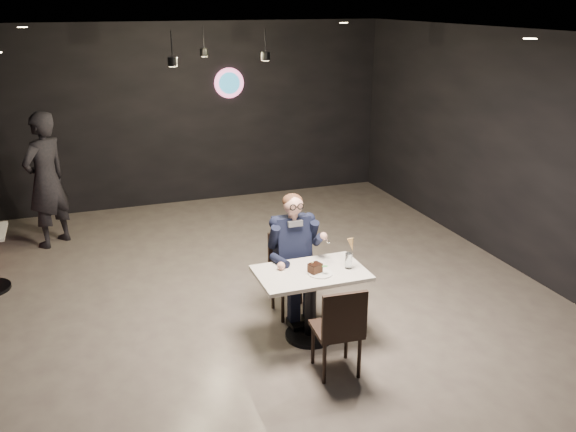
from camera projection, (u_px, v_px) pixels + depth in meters
name	position (u px, v px, depth m)	size (l,w,h in m)	color
floor	(266.00, 322.00, 6.65)	(9.00, 9.00, 0.00)	gray
wall_sign	(229.00, 83.00, 10.19)	(0.50, 0.06, 0.50)	pink
pendant_lights	(214.00, 38.00, 7.45)	(1.40, 1.20, 0.36)	black
main_table	(310.00, 304.00, 6.25)	(1.10, 0.70, 0.75)	white
chair_far	(292.00, 275.00, 6.71)	(0.42, 0.46, 0.92)	black
chair_near	(336.00, 327.00, 5.64)	(0.42, 0.46, 0.92)	black
seated_man	(292.00, 254.00, 6.62)	(0.60, 0.80, 1.44)	black
dessert_plate	(320.00, 273.00, 6.05)	(0.24, 0.24, 0.01)	white
cake_slice	(315.00, 268.00, 6.06)	(0.12, 0.10, 0.09)	black
mint_leaf	(325.00, 266.00, 6.01)	(0.06, 0.04, 0.01)	#2C8937
sundae_glass	(349.00, 261.00, 6.16)	(0.07, 0.07, 0.16)	silver
wafer_cone	(351.00, 245.00, 6.13)	(0.07, 0.07, 0.13)	tan
passerby	(46.00, 180.00, 8.46)	(0.70, 0.46, 1.91)	black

